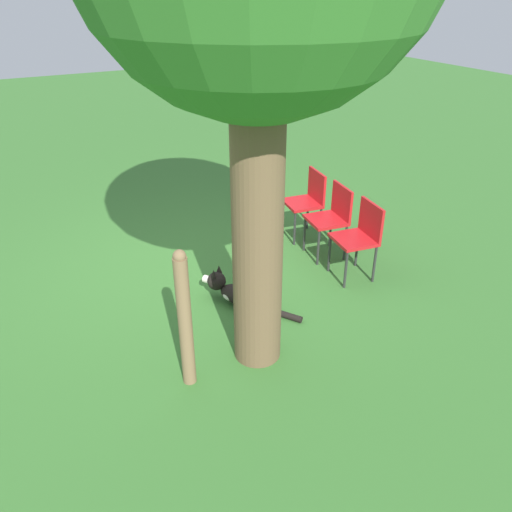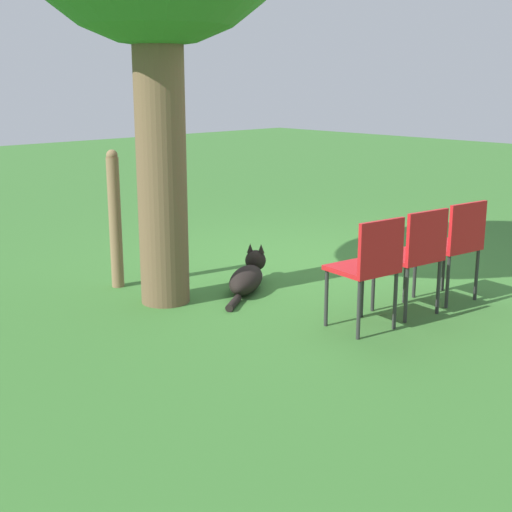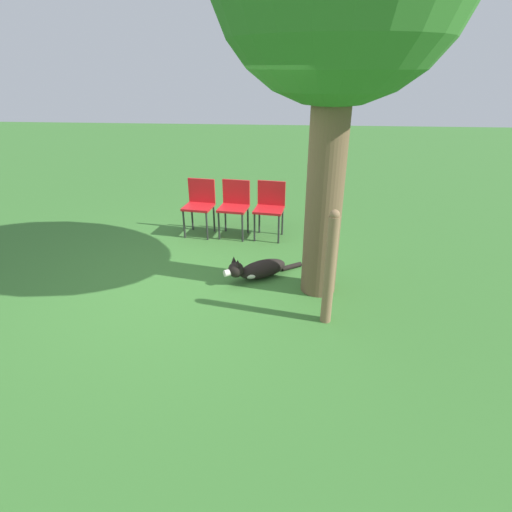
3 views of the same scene
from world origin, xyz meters
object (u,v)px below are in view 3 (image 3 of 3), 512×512
at_px(fence_post, 330,268).
at_px(red_chair_0, 200,202).
at_px(dog, 258,269).
at_px(red_chair_1, 235,203).
at_px(red_chair_2, 270,205).

height_order(fence_post, red_chair_0, fence_post).
bearing_deg(dog, red_chair_0, -88.25).
relative_size(dog, red_chair_1, 1.13).
height_order(dog, red_chair_2, red_chair_2).
height_order(dog, fence_post, fence_post).
distance_m(dog, red_chair_1, 1.57).
bearing_deg(red_chair_2, red_chair_1, -84.53).
distance_m(red_chair_0, red_chair_1, 0.56).
xyz_separation_m(dog, fence_post, (0.90, 0.81, 0.51)).
relative_size(red_chair_1, red_chair_2, 1.00).
height_order(red_chair_1, red_chair_2, same).
distance_m(fence_post, red_chair_1, 2.68).
height_order(dog, red_chair_1, red_chair_1).
bearing_deg(red_chair_0, dog, 43.21).
bearing_deg(fence_post, red_chair_1, -151.13).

